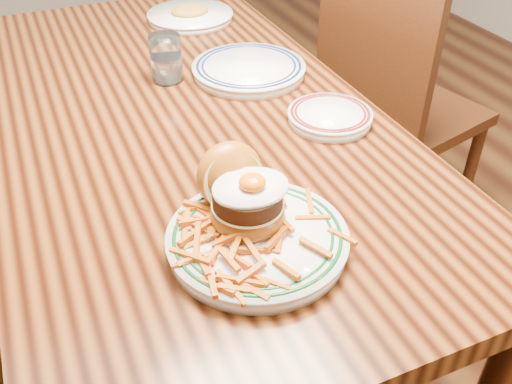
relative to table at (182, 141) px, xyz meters
name	(u,v)px	position (x,y,z in m)	size (l,w,h in m)	color
floor	(199,323)	(0.00, 0.00, -0.66)	(6.00, 6.00, 0.00)	black
table	(182,141)	(0.00, 0.00, 0.00)	(0.85, 1.60, 0.75)	black
chair_right	(391,105)	(0.76, 0.20, -0.16)	(0.53, 0.53, 0.93)	#3C1B0C
main_plate	(253,223)	(-0.02, -0.48, 0.13)	(0.30, 0.31, 0.14)	white
side_plate	(330,116)	(0.29, -0.19, 0.10)	(0.19, 0.19, 0.03)	white
rear_plate	(249,69)	(0.22, 0.10, 0.11)	(0.29, 0.29, 0.03)	white
water_glass	(166,61)	(0.02, 0.15, 0.14)	(0.08, 0.08, 0.12)	white
far_plate	(190,16)	(0.20, 0.52, 0.10)	(0.26, 0.26, 0.05)	white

